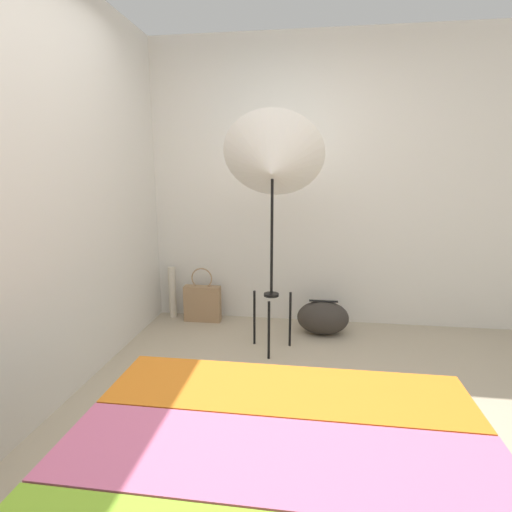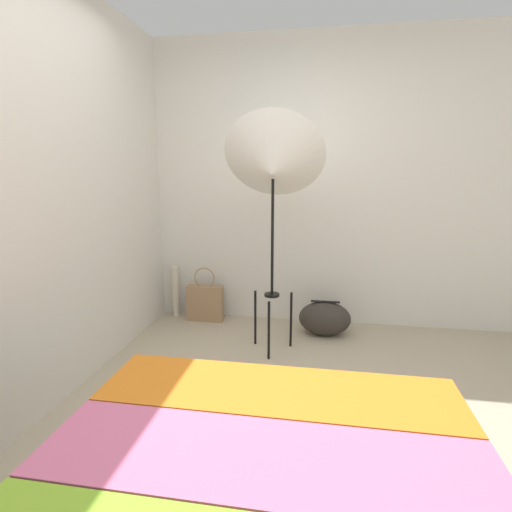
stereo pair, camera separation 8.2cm
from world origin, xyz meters
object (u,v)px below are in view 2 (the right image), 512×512
(tote_bag, at_px, (205,302))
(duffel_bag, at_px, (325,318))
(paper_roll, at_px, (176,291))
(photo_umbrella, at_px, (273,166))

(tote_bag, height_order, duffel_bag, tote_bag)
(tote_bag, relative_size, duffel_bag, 1.16)
(duffel_bag, height_order, paper_roll, paper_roll)
(tote_bag, distance_m, duffel_bag, 1.15)
(tote_bag, xyz_separation_m, paper_roll, (-0.32, 0.07, 0.07))
(photo_umbrella, xyz_separation_m, paper_roll, (-1.04, 0.61, -1.20))
(tote_bag, height_order, paper_roll, tote_bag)
(paper_roll, bearing_deg, photo_umbrella, -30.57)
(paper_roll, bearing_deg, duffel_bag, -9.05)
(duffel_bag, xyz_separation_m, paper_roll, (-1.46, 0.23, 0.10))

